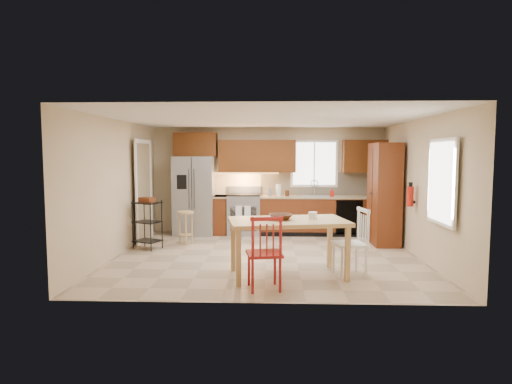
{
  "coord_description": "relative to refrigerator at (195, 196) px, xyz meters",
  "views": [
    {
      "loc": [
        0.09,
        -7.72,
        1.86
      ],
      "look_at": [
        -0.21,
        0.4,
        1.15
      ],
      "focal_mm": 30.0,
      "sensor_mm": 36.0,
      "label": 1
    }
  ],
  "objects": [
    {
      "name": "utility_cart",
      "position": [
        -0.66,
        -1.59,
        -0.42
      ],
      "size": [
        0.6,
        0.54,
        0.97
      ],
      "primitive_type": null,
      "rotation": [
        0.0,
        0.0,
        -0.42
      ],
      "color": "black",
      "rests_on": "floor"
    },
    {
      "name": "fire_extinguisher",
      "position": [
        4.33,
        -1.98,
        0.19
      ],
      "size": [
        0.12,
        0.12,
        0.36
      ],
      "primitive_type": "cylinder",
      "color": "#AD180C",
      "rests_on": "wall_right"
    },
    {
      "name": "pantry",
      "position": [
        4.13,
        -0.93,
        0.14
      ],
      "size": [
        0.5,
        0.95,
        2.1
      ],
      "primitive_type": "cube",
      "color": "#632B12",
      "rests_on": "floor"
    },
    {
      "name": "upper_over_fridge",
      "position": [
        0.0,
        0.2,
        1.19
      ],
      "size": [
        1.0,
        0.35,
        0.55
      ],
      "primitive_type": "cube",
      "color": "#572B0E",
      "rests_on": "wall_back"
    },
    {
      "name": "floor",
      "position": [
        1.7,
        -2.12,
        -0.91
      ],
      "size": [
        5.5,
        5.5,
        0.0
      ],
      "primitive_type": "plane",
      "color": "tan",
      "rests_on": "ground"
    },
    {
      "name": "chair_red",
      "position": [
        1.69,
        -4.05,
        -0.39
      ],
      "size": [
        0.56,
        0.56,
        1.04
      ],
      "primitive_type": null,
      "rotation": [
        0.0,
        0.0,
        0.18
      ],
      "color": "#A31B19",
      "rests_on": "floor"
    },
    {
      "name": "bar_stool",
      "position": [
        0.0,
        -1.1,
        -0.57
      ],
      "size": [
        0.38,
        0.38,
        0.69
      ],
      "primitive_type": null,
      "rotation": [
        0.0,
        0.0,
        -0.14
      ],
      "color": "tan",
      "rests_on": "floor"
    },
    {
      "name": "doorway",
      "position": [
        -0.97,
        -0.82,
        0.14
      ],
      "size": [
        0.04,
        0.95,
        2.1
      ],
      "primitive_type": "cube",
      "color": "#8C7A59",
      "rests_on": "wall_left"
    },
    {
      "name": "soap_bottle",
      "position": [
        3.18,
        -0.02,
        0.09
      ],
      "size": [
        0.09,
        0.09,
        0.19
      ],
      "primitive_type": "imported",
      "color": "#AD180C",
      "rests_on": "base_cabinet_run"
    },
    {
      "name": "dishwasher",
      "position": [
        3.55,
        -0.22,
        -0.46
      ],
      "size": [
        0.6,
        0.02,
        0.78
      ],
      "primitive_type": "cube",
      "color": "black",
      "rests_on": "floor"
    },
    {
      "name": "undercab_glow",
      "position": [
        1.15,
        0.17,
        0.52
      ],
      "size": [
        1.6,
        0.3,
        0.01
      ],
      "primitive_type": "cube",
      "color": "#FFBF66",
      "rests_on": "wall_back"
    },
    {
      "name": "upper_right_block",
      "position": [
        3.95,
        0.2,
        0.92
      ],
      "size": [
        1.0,
        0.35,
        0.75
      ],
      "primitive_type": "cube",
      "color": "#572B0E",
      "rests_on": "wall_back"
    },
    {
      "name": "base_cabinet_run",
      "position": [
        2.99,
        0.08,
        -0.46
      ],
      "size": [
        2.92,
        0.6,
        0.9
      ],
      "primitive_type": "cube",
      "color": "#632B12",
      "rests_on": "floor"
    },
    {
      "name": "table_jar",
      "position": [
        2.43,
        -3.29,
        -0.01
      ],
      "size": [
        0.17,
        0.17,
        0.17
      ],
      "primitive_type": "cylinder",
      "rotation": [
        0.0,
        0.0,
        0.18
      ],
      "color": "white",
      "rests_on": "dining_table"
    },
    {
      "name": "wall_back",
      "position": [
        1.7,
        0.38,
        0.34
      ],
      "size": [
        5.5,
        0.02,
        2.5
      ],
      "primitive_type": "cube",
      "color": "#CCB793",
      "rests_on": "ground"
    },
    {
      "name": "canister_wood",
      "position": [
        2.15,
        -0.0,
        0.06
      ],
      "size": [
        0.1,
        0.1,
        0.14
      ],
      "primitive_type": "cylinder",
      "color": "#4A2513",
      "rests_on": "base_cabinet_run"
    },
    {
      "name": "canister_steel",
      "position": [
        1.75,
        0.03,
        0.08
      ],
      "size": [
        0.11,
        0.11,
        0.18
      ],
      "primitive_type": "cylinder",
      "color": "gray",
      "rests_on": "base_cabinet_run"
    },
    {
      "name": "table_bowl",
      "position": [
        1.93,
        -3.4,
        -0.04
      ],
      "size": [
        0.42,
        0.42,
        0.09
      ],
      "primitive_type": "imported",
      "rotation": [
        0.0,
        0.0,
        0.18
      ],
      "color": "#4A2513",
      "rests_on": "dining_table"
    },
    {
      "name": "upper_left_block",
      "position": [
        1.45,
        0.2,
        0.92
      ],
      "size": [
        1.8,
        0.35,
        0.75
      ],
      "primitive_type": "cube",
      "color": "#572B0E",
      "rests_on": "wall_back"
    },
    {
      "name": "range_stove",
      "position": [
        1.15,
        0.06,
        -0.45
      ],
      "size": [
        0.76,
        0.63,
        0.92
      ],
      "primitive_type": "cube",
      "color": "gray",
      "rests_on": "floor"
    },
    {
      "name": "sink",
      "position": [
        2.8,
        0.08,
        -0.05
      ],
      "size": [
        0.62,
        0.46,
        0.16
      ],
      "primitive_type": "cube",
      "color": "gray",
      "rests_on": "base_cabinet_run"
    },
    {
      "name": "ceiling",
      "position": [
        1.7,
        -2.12,
        1.59
      ],
      "size": [
        5.5,
        5.0,
        0.02
      ],
      "primitive_type": "cube",
      "color": "silver",
      "rests_on": "ground"
    },
    {
      "name": "refrigerator",
      "position": [
        0.0,
        0.0,
        0.0
      ],
      "size": [
        0.92,
        0.75,
        1.82
      ],
      "primitive_type": "cube",
      "color": "gray",
      "rests_on": "floor"
    },
    {
      "name": "wall_right",
      "position": [
        4.45,
        -2.12,
        0.34
      ],
      "size": [
        0.02,
        5.0,
        2.5
      ],
      "primitive_type": "cube",
      "color": "#CCB793",
      "rests_on": "ground"
    },
    {
      "name": "chair_white",
      "position": [
        2.99,
        -3.35,
        -0.39
      ],
      "size": [
        0.56,
        0.56,
        1.04
      ],
      "primitive_type": null,
      "rotation": [
        0.0,
        0.0,
        1.75
      ],
      "color": "white",
      "rests_on": "floor"
    },
    {
      "name": "wall_left",
      "position": [
        -1.05,
        -2.12,
        0.34
      ],
      "size": [
        0.02,
        5.0,
        2.5
      ],
      "primitive_type": "cube",
      "color": "#CCB793",
      "rests_on": "ground"
    },
    {
      "name": "dining_table",
      "position": [
        2.04,
        -3.4,
        -0.48
      ],
      "size": [
        1.91,
        1.3,
        0.86
      ],
      "primitive_type": null,
      "rotation": [
        0.0,
        0.0,
        0.18
      ],
      "color": "tan",
      "rests_on": "floor"
    },
    {
      "name": "paper_towel",
      "position": [
        1.95,
        0.03,
        0.13
      ],
      "size": [
        0.12,
        0.12,
        0.28
      ],
      "primitive_type": "cylinder",
      "color": "white",
      "rests_on": "base_cabinet_run"
    },
    {
      "name": "window_back",
      "position": [
        2.8,
        0.35,
        0.74
      ],
      "size": [
        1.12,
        0.04,
        1.12
      ],
      "primitive_type": "cube",
      "color": "white",
      "rests_on": "wall_back"
    },
    {
      "name": "backsplash",
      "position": [
        2.99,
        0.36,
        0.27
      ],
      "size": [
        2.92,
        0.03,
        0.55
      ],
      "primitive_type": "cube",
      "color": "beige",
      "rests_on": "wall_back"
    },
    {
      "name": "wall_front",
      "position": [
        1.7,
        -4.62,
        0.34
      ],
      "size": [
        5.5,
        0.02,
        2.5
      ],
      "primitive_type": "cube",
      "color": "#CCB793",
      "rests_on": "ground"
    },
    {
      "name": "window_right",
      "position": [
        4.38,
        -3.27,
        0.54
      ],
      "size": [
        0.04,
        1.02,
        1.32
      ],
      "primitive_type": "cube",
      "color": "white",
      "rests_on": "wall_right"
    },
    {
      "name": "base_cabinet_narrow",
      "position": [
        0.6,
        0.08,
        -0.46
      ],
      "size": [
        0.3,
        0.6,
        0.9
      ],
      "primitive_type": "cube",
      "color": "#632B12",
      "rests_on": "floor"
    }
  ]
}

